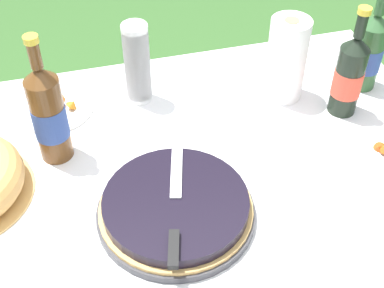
% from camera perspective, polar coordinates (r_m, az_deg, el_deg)
% --- Properties ---
extents(garden_table, '(1.66, 1.09, 0.74)m').
position_cam_1_polar(garden_table, '(1.34, -5.24, -7.27)').
color(garden_table, brown).
rests_on(garden_table, ground_plane).
extents(tablecloth, '(1.67, 1.10, 0.10)m').
position_cam_1_polar(tablecloth, '(1.30, -5.39, -5.77)').
color(tablecloth, white).
rests_on(tablecloth, garden_table).
extents(berry_tart, '(0.36, 0.36, 0.06)m').
position_cam_1_polar(berry_tart, '(1.22, -1.73, -6.82)').
color(berry_tart, '#38383D').
rests_on(berry_tart, tablecloth).
extents(serving_knife, '(0.12, 0.37, 0.01)m').
position_cam_1_polar(serving_knife, '(1.17, -1.81, -6.80)').
color(serving_knife, silver).
rests_on(serving_knife, berry_tart).
extents(cup_stack, '(0.07, 0.07, 0.24)m').
position_cam_1_polar(cup_stack, '(1.49, -5.87, 8.52)').
color(cup_stack, white).
rests_on(cup_stack, tablecloth).
extents(cider_bottle_green, '(0.08, 0.08, 0.32)m').
position_cam_1_polar(cider_bottle_green, '(1.62, 18.34, 9.38)').
color(cider_bottle_green, '#2D562D').
rests_on(cider_bottle_green, tablecloth).
extents(cider_bottle_amber, '(0.08, 0.08, 0.35)m').
position_cam_1_polar(cider_bottle_amber, '(1.33, -15.06, 3.10)').
color(cider_bottle_amber, brown).
rests_on(cider_bottle_amber, tablecloth).
extents(juice_bottle_red, '(0.08, 0.08, 0.32)m').
position_cam_1_polar(juice_bottle_red, '(1.50, 16.40, 7.05)').
color(juice_bottle_red, black).
rests_on(juice_bottle_red, tablecloth).
extents(snack_plate_near, '(0.22, 0.22, 0.05)m').
position_cam_1_polar(snack_plate_near, '(1.55, -14.48, 3.91)').
color(snack_plate_near, white).
rests_on(snack_plate_near, tablecloth).
extents(paper_towel_roll, '(0.11, 0.11, 0.24)m').
position_cam_1_polar(paper_towel_roll, '(1.52, 10.05, 8.89)').
color(paper_towel_roll, white).
rests_on(paper_towel_roll, tablecloth).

